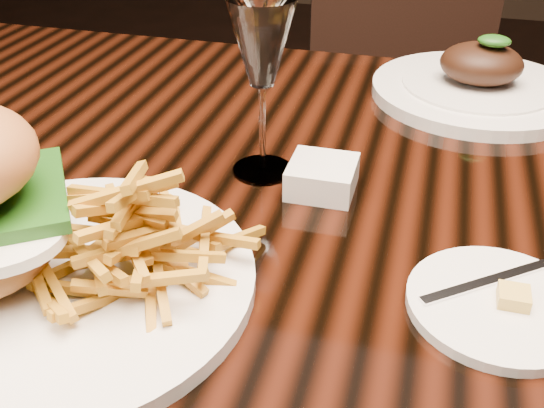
% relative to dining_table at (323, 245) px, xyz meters
% --- Properties ---
extents(dining_table, '(1.60, 0.90, 0.75)m').
position_rel_dining_table_xyz_m(dining_table, '(0.00, 0.00, 0.00)').
color(dining_table, black).
rests_on(dining_table, ground).
extents(burger_plate, '(0.34, 0.34, 0.22)m').
position_rel_dining_table_xyz_m(burger_plate, '(-0.19, -0.23, 0.14)').
color(burger_plate, white).
rests_on(burger_plate, dining_table).
extents(side_saucer, '(0.15, 0.15, 0.02)m').
position_rel_dining_table_xyz_m(side_saucer, '(0.18, -0.16, 0.08)').
color(side_saucer, white).
rests_on(side_saucer, dining_table).
extents(ramekin, '(0.08, 0.08, 0.03)m').
position_rel_dining_table_xyz_m(ramekin, '(-0.00, -0.00, 0.09)').
color(ramekin, white).
rests_on(ramekin, dining_table).
extents(wine_glass, '(0.07, 0.07, 0.20)m').
position_rel_dining_table_xyz_m(wine_glass, '(-0.08, 0.02, 0.22)').
color(wine_glass, white).
rests_on(wine_glass, dining_table).
extents(far_dish, '(0.30, 0.30, 0.10)m').
position_rel_dining_table_xyz_m(far_dish, '(0.16, 0.31, 0.09)').
color(far_dish, white).
rests_on(far_dish, dining_table).
extents(chair_far, '(0.56, 0.56, 0.95)m').
position_rel_dining_table_xyz_m(chair_far, '(0.03, 0.89, -0.13)').
color(chair_far, black).
rests_on(chair_far, ground).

